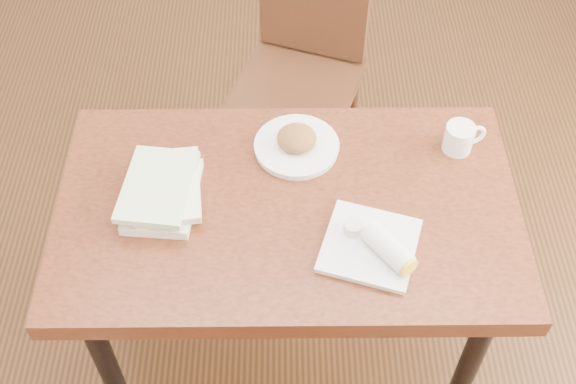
{
  "coord_description": "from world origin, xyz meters",
  "views": [
    {
      "loc": [
        -0.01,
        -1.19,
        2.24
      ],
      "look_at": [
        0.0,
        0.0,
        0.8
      ],
      "focal_mm": 45.0,
      "sensor_mm": 36.0,
      "label": 1
    }
  ],
  "objects_px": {
    "table": "(288,224)",
    "coffee_mug": "(460,137)",
    "plate_scone": "(297,143)",
    "plate_burrito": "(375,246)",
    "chair_far": "(303,57)",
    "book_stack": "(163,190)"
  },
  "relations": [
    {
      "from": "table",
      "to": "chair_far",
      "type": "xyz_separation_m",
      "value": [
        0.06,
        0.84,
        -0.11
      ]
    },
    {
      "from": "plate_scone",
      "to": "coffee_mug",
      "type": "xyz_separation_m",
      "value": [
        0.46,
        0.0,
        0.02
      ]
    },
    {
      "from": "chair_far",
      "to": "plate_scone",
      "type": "bearing_deg",
      "value": -93.29
    },
    {
      "from": "plate_scone",
      "to": "book_stack",
      "type": "bearing_deg",
      "value": -153.71
    },
    {
      "from": "table",
      "to": "book_stack",
      "type": "xyz_separation_m",
      "value": [
        -0.33,
        0.02,
        0.12
      ]
    },
    {
      "from": "plate_scone",
      "to": "chair_far",
      "type": "bearing_deg",
      "value": 86.71
    },
    {
      "from": "book_stack",
      "to": "chair_far",
      "type": "bearing_deg",
      "value": 64.31
    },
    {
      "from": "chair_far",
      "to": "book_stack",
      "type": "height_order",
      "value": "chair_far"
    },
    {
      "from": "plate_scone",
      "to": "coffee_mug",
      "type": "height_order",
      "value": "coffee_mug"
    },
    {
      "from": "plate_scone",
      "to": "book_stack",
      "type": "xyz_separation_m",
      "value": [
        -0.36,
        -0.18,
        0.01
      ]
    },
    {
      "from": "table",
      "to": "plate_burrito",
      "type": "bearing_deg",
      "value": -35.52
    },
    {
      "from": "chair_far",
      "to": "plate_burrito",
      "type": "height_order",
      "value": "chair_far"
    },
    {
      "from": "chair_far",
      "to": "book_stack",
      "type": "relative_size",
      "value": 3.32
    },
    {
      "from": "plate_scone",
      "to": "coffee_mug",
      "type": "distance_m",
      "value": 0.46
    },
    {
      "from": "table",
      "to": "coffee_mug",
      "type": "bearing_deg",
      "value": 22.48
    },
    {
      "from": "table",
      "to": "plate_scone",
      "type": "height_order",
      "value": "plate_scone"
    },
    {
      "from": "coffee_mug",
      "to": "book_stack",
      "type": "distance_m",
      "value": 0.83
    },
    {
      "from": "plate_scone",
      "to": "table",
      "type": "bearing_deg",
      "value": -97.48
    },
    {
      "from": "plate_scone",
      "to": "plate_burrito",
      "type": "height_order",
      "value": "same"
    },
    {
      "from": "table",
      "to": "plate_scone",
      "type": "relative_size",
      "value": 5.12
    },
    {
      "from": "chair_far",
      "to": "coffee_mug",
      "type": "bearing_deg",
      "value": -56.75
    },
    {
      "from": "plate_scone",
      "to": "plate_burrito",
      "type": "distance_m",
      "value": 0.4
    }
  ]
}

